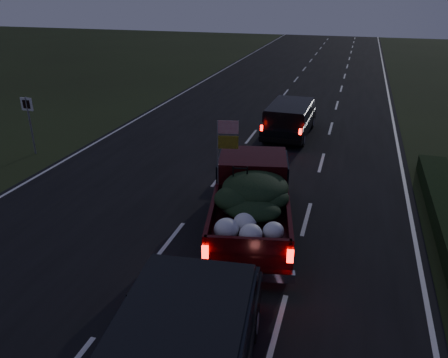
% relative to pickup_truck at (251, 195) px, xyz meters
% --- Properties ---
extents(ground, '(120.00, 120.00, 0.00)m').
position_rel_pickup_truck_xyz_m(ground, '(-2.05, -1.45, -1.12)').
color(ground, black).
rests_on(ground, ground).
extents(road_asphalt, '(14.00, 120.00, 0.02)m').
position_rel_pickup_truck_xyz_m(road_asphalt, '(-2.05, -1.45, -1.11)').
color(road_asphalt, black).
rests_on(road_asphalt, ground).
extents(route_sign, '(0.55, 0.08, 2.50)m').
position_rel_pickup_truck_xyz_m(route_sign, '(-10.55, 3.55, 0.54)').
color(route_sign, gray).
rests_on(route_sign, ground).
extents(pickup_truck, '(3.26, 6.00, 2.98)m').
position_rel_pickup_truck_xyz_m(pickup_truck, '(0.00, 0.00, 0.00)').
color(pickup_truck, black).
rests_on(pickup_truck, ground).
extents(lead_suv, '(2.04, 4.64, 1.32)m').
position_rel_pickup_truck_xyz_m(lead_suv, '(-0.33, 9.21, -0.12)').
color(lead_suv, black).
rests_on(lead_suv, ground).
extents(rear_suv, '(2.84, 5.47, 1.51)m').
position_rel_pickup_truck_xyz_m(rear_suv, '(0.31, -6.33, 0.03)').
color(rear_suv, black).
rests_on(rear_suv, ground).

